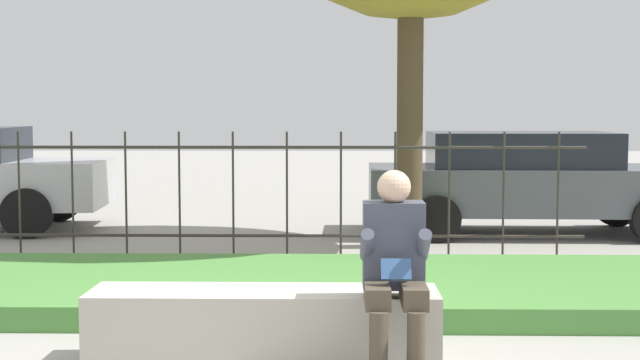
% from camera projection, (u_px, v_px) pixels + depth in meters
% --- Properties ---
extents(stone_bench, '(2.27, 0.54, 0.47)m').
position_uv_depth(stone_bench, '(264.00, 330.00, 5.81)').
color(stone_bench, '#B7B2A3').
rests_on(stone_bench, ground_plane).
extents(person_seated_reader, '(0.42, 0.73, 1.27)m').
position_uv_depth(person_seated_reader, '(394.00, 264.00, 5.45)').
color(person_seated_reader, black).
rests_on(person_seated_reader, ground_plane).
extents(grass_berm, '(8.41, 2.48, 0.19)m').
position_uv_depth(grass_berm, '(275.00, 288.00, 7.75)').
color(grass_berm, '#4C893D').
rests_on(grass_berm, ground_plane).
extents(iron_fence, '(6.41, 0.03, 1.41)m').
position_uv_depth(iron_fence, '(287.00, 194.00, 9.60)').
color(iron_fence, '#332D28').
rests_on(iron_fence, ground_plane).
extents(car_parked_right, '(4.34, 1.91, 1.35)m').
position_uv_depth(car_parked_right, '(529.00, 180.00, 11.77)').
color(car_parked_right, '#4C5156').
rests_on(car_parked_right, ground_plane).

